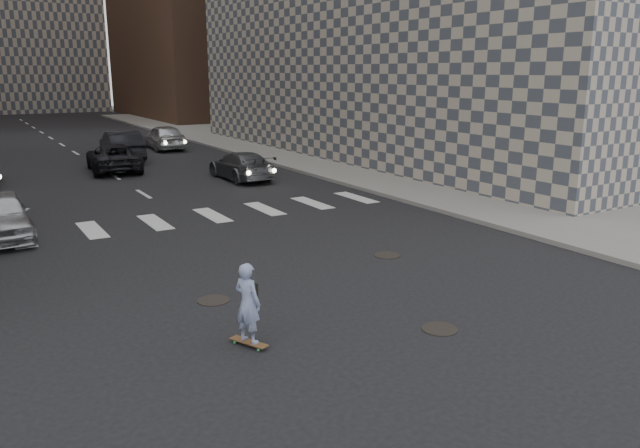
{
  "coord_description": "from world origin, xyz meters",
  "views": [
    {
      "loc": [
        -6.54,
        -10.96,
        4.89
      ],
      "look_at": [
        0.87,
        1.49,
        1.3
      ],
      "focal_mm": 35.0,
      "sensor_mm": 36.0,
      "label": 1
    }
  ],
  "objects_px": {
    "traffic_car_e": "(122,146)",
    "traffic_car_d": "(164,137)",
    "traffic_car_c": "(113,158)",
    "silver_sedan": "(0,215)",
    "traffic_car_b": "(241,166)",
    "skateboarder": "(248,303)"
  },
  "relations": [
    {
      "from": "traffic_car_d",
      "to": "traffic_car_e",
      "type": "height_order",
      "value": "traffic_car_e"
    },
    {
      "from": "silver_sedan",
      "to": "traffic_car_d",
      "type": "distance_m",
      "value": 21.5
    },
    {
      "from": "traffic_car_b",
      "to": "traffic_car_c",
      "type": "xyz_separation_m",
      "value": [
        -4.47,
        5.4,
        0.04
      ]
    },
    {
      "from": "skateboarder",
      "to": "traffic_car_b",
      "type": "height_order",
      "value": "skateboarder"
    },
    {
      "from": "skateboarder",
      "to": "traffic_car_c",
      "type": "height_order",
      "value": "skateboarder"
    },
    {
      "from": "traffic_car_b",
      "to": "traffic_car_e",
      "type": "height_order",
      "value": "traffic_car_e"
    },
    {
      "from": "silver_sedan",
      "to": "traffic_car_c",
      "type": "distance_m",
      "value": 12.72
    },
    {
      "from": "traffic_car_b",
      "to": "traffic_car_e",
      "type": "distance_m",
      "value": 9.49
    },
    {
      "from": "skateboarder",
      "to": "traffic_car_c",
      "type": "distance_m",
      "value": 22.08
    },
    {
      "from": "traffic_car_d",
      "to": "skateboarder",
      "type": "bearing_deg",
      "value": 78.48
    },
    {
      "from": "traffic_car_c",
      "to": "silver_sedan",
      "type": "bearing_deg",
      "value": 68.23
    },
    {
      "from": "traffic_car_c",
      "to": "traffic_car_d",
      "type": "bearing_deg",
      "value": -117.58
    },
    {
      "from": "traffic_car_b",
      "to": "traffic_car_c",
      "type": "bearing_deg",
      "value": -50.34
    },
    {
      "from": "skateboarder",
      "to": "traffic_car_e",
      "type": "relative_size",
      "value": 0.32
    },
    {
      "from": "skateboarder",
      "to": "traffic_car_c",
      "type": "relative_size",
      "value": 0.32
    },
    {
      "from": "silver_sedan",
      "to": "skateboarder",
      "type": "bearing_deg",
      "value": -72.59
    },
    {
      "from": "silver_sedan",
      "to": "traffic_car_c",
      "type": "bearing_deg",
      "value": 63.11
    },
    {
      "from": "traffic_car_e",
      "to": "traffic_car_d",
      "type": "bearing_deg",
      "value": -129.12
    },
    {
      "from": "traffic_car_c",
      "to": "traffic_car_d",
      "type": "xyz_separation_m",
      "value": [
        4.83,
        7.36,
        0.11
      ]
    },
    {
      "from": "traffic_car_b",
      "to": "traffic_car_d",
      "type": "distance_m",
      "value": 12.76
    },
    {
      "from": "skateboarder",
      "to": "traffic_car_b",
      "type": "relative_size",
      "value": 0.36
    },
    {
      "from": "traffic_car_c",
      "to": "traffic_car_e",
      "type": "distance_m",
      "value": 3.76
    }
  ]
}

